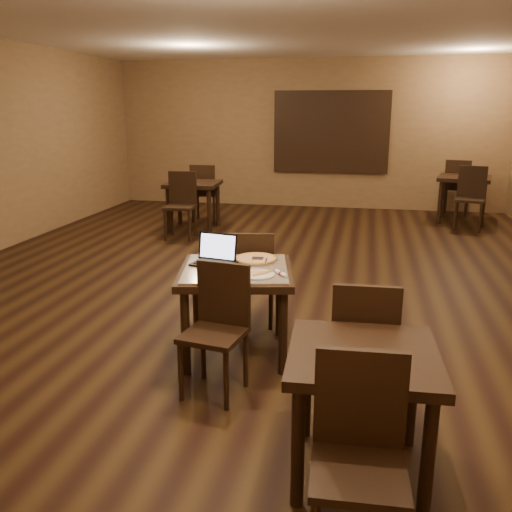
% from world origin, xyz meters
% --- Properties ---
extents(ground, '(10.00, 10.00, 0.00)m').
position_xyz_m(ground, '(0.00, 0.00, 0.00)').
color(ground, black).
rests_on(ground, ground).
extents(wall_back, '(8.00, 0.02, 3.00)m').
position_xyz_m(wall_back, '(0.00, 5.00, 1.50)').
color(wall_back, brown).
rests_on(wall_back, ground).
extents(ceiling, '(8.00, 10.00, 0.02)m').
position_xyz_m(ceiling, '(0.00, 0.00, 3.00)').
color(ceiling, silver).
rests_on(ceiling, wall_back).
extents(mural, '(2.34, 0.05, 1.64)m').
position_xyz_m(mural, '(0.50, 4.96, 1.55)').
color(mural, '#265C8B').
rests_on(mural, wall_back).
extents(tiled_table, '(1.08, 1.08, 0.76)m').
position_xyz_m(tiled_table, '(0.23, -2.25, 0.66)').
color(tiled_table, black).
rests_on(tiled_table, ground).
extents(chair_main_near, '(0.48, 0.48, 0.96)m').
position_xyz_m(chair_main_near, '(0.25, -2.87, 0.54)').
color(chair_main_near, black).
rests_on(chair_main_near, ground).
extents(chair_main_far, '(0.46, 0.46, 0.94)m').
position_xyz_m(chair_main_far, '(0.25, -1.63, 0.53)').
color(chair_main_far, black).
rests_on(chair_main_far, ground).
extents(laptop, '(0.39, 0.34, 0.24)m').
position_xyz_m(laptop, '(0.03, -2.15, 0.83)').
color(laptop, black).
rests_on(laptop, tiled_table).
extents(plate, '(0.27, 0.27, 0.01)m').
position_xyz_m(plate, '(0.45, -2.43, 0.77)').
color(plate, white).
rests_on(plate, tiled_table).
extents(pizza_slice, '(0.24, 0.24, 0.02)m').
position_xyz_m(pizza_slice, '(0.45, -2.43, 0.79)').
color(pizza_slice, '#F9EAA6').
rests_on(pizza_slice, plate).
extents(pizza_pan, '(0.39, 0.39, 0.01)m').
position_xyz_m(pizza_pan, '(0.35, -2.01, 0.77)').
color(pizza_pan, silver).
rests_on(pizza_pan, tiled_table).
extents(pizza_whole, '(0.36, 0.36, 0.03)m').
position_xyz_m(pizza_whole, '(0.35, -2.01, 0.78)').
color(pizza_whole, '#F9EAA6').
rests_on(pizza_whole, pizza_pan).
extents(spatula, '(0.12, 0.24, 0.01)m').
position_xyz_m(spatula, '(0.37, -2.03, 0.79)').
color(spatula, silver).
rests_on(spatula, pizza_whole).
extents(napkin_roll, '(0.12, 0.14, 0.04)m').
position_xyz_m(napkin_roll, '(0.63, -2.39, 0.78)').
color(napkin_roll, white).
rests_on(napkin_roll, tiled_table).
extents(other_table_a, '(1.05, 1.05, 0.83)m').
position_xyz_m(other_table_a, '(3.00, 3.96, 0.69)').
color(other_table_a, black).
rests_on(other_table_a, ground).
extents(other_table_a_chair_near, '(0.55, 0.55, 1.08)m').
position_xyz_m(other_table_a_chair_near, '(3.02, 3.33, 0.61)').
color(other_table_a_chair_near, black).
rests_on(other_table_a_chair_near, ground).
extents(other_table_a_chair_far, '(0.55, 0.55, 1.08)m').
position_xyz_m(other_table_a_chair_far, '(2.98, 4.59, 0.61)').
color(other_table_a_chair_far, black).
rests_on(other_table_a_chair_far, ground).
extents(other_table_b, '(0.92, 0.92, 0.81)m').
position_xyz_m(other_table_b, '(-1.63, 2.38, 0.68)').
color(other_table_b, black).
rests_on(other_table_b, ground).
extents(other_table_b_chair_near, '(0.49, 0.49, 1.05)m').
position_xyz_m(other_table_b_chair_near, '(-1.63, 1.76, 0.59)').
color(other_table_b_chair_near, black).
rests_on(other_table_b_chair_near, ground).
extents(other_table_b_chair_far, '(0.49, 0.49, 1.05)m').
position_xyz_m(other_table_b_chair_far, '(-1.62, 2.99, 0.59)').
color(other_table_b_chair_far, black).
rests_on(other_table_b_chair_far, ground).
extents(other_table_c, '(0.85, 0.85, 0.76)m').
position_xyz_m(other_table_c, '(1.29, -3.65, 0.63)').
color(other_table_c, black).
rests_on(other_table_c, ground).
extents(other_table_c_chair_near, '(0.45, 0.45, 0.98)m').
position_xyz_m(other_table_c_chair_near, '(1.28, -4.22, 0.56)').
color(other_table_c_chair_near, black).
rests_on(other_table_c_chair_near, ground).
extents(other_table_c_chair_far, '(0.45, 0.45, 0.98)m').
position_xyz_m(other_table_c_chair_far, '(1.29, -3.08, 0.56)').
color(other_table_c_chair_far, black).
rests_on(other_table_c_chair_far, ground).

